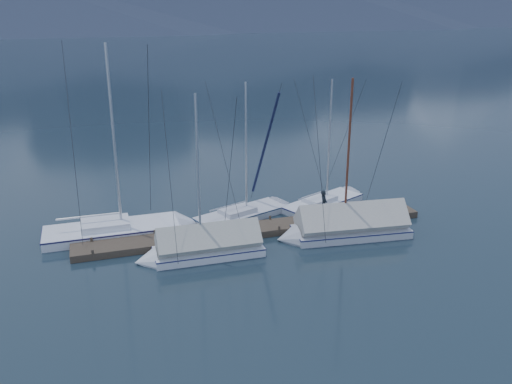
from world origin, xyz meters
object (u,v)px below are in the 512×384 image
at_px(sailboat_open_left, 133,230).
at_px(person, 324,204).
at_px(sailboat_covered_far, 198,249).
at_px(sailboat_open_right, 331,201).
at_px(sailboat_covered_near, 341,228).
at_px(sailboat_open_mid, 253,212).

bearing_deg(sailboat_open_left, person, -10.61).
bearing_deg(sailboat_covered_far, sailboat_open_left, 125.09).
bearing_deg(person, sailboat_open_right, -9.95).
height_order(sailboat_open_left, sailboat_covered_far, sailboat_open_left).
xyz_separation_m(sailboat_covered_far, person, (7.10, 1.87, 0.70)).
xyz_separation_m(sailboat_open_right, sailboat_covered_near, (-1.57, -4.45, 0.30)).
xyz_separation_m(sailboat_open_right, person, (-1.75, -2.66, 0.96)).
bearing_deg(sailboat_covered_far, person, 14.78).
height_order(sailboat_covered_near, person, sailboat_covered_near).
bearing_deg(sailboat_open_right, sailboat_covered_far, -152.89).
distance_m(sailboat_open_right, sailboat_covered_near, 4.73).
xyz_separation_m(sailboat_open_left, person, (9.70, -1.82, 0.92)).
relative_size(sailboat_covered_far, person, 5.43).
height_order(sailboat_open_mid, sailboat_covered_near, sailboat_covered_near).
height_order(sailboat_open_mid, sailboat_open_right, sailboat_open_mid).
bearing_deg(sailboat_open_mid, sailboat_open_left, -175.48).
height_order(sailboat_covered_near, sailboat_covered_far, sailboat_covered_near).
xyz_separation_m(sailboat_covered_near, sailboat_covered_far, (-7.28, -0.08, -0.03)).
height_order(sailboat_covered_far, person, sailboat_covered_far).
height_order(sailboat_open_left, sailboat_open_mid, sailboat_open_left).
distance_m(sailboat_covered_near, person, 1.92).
relative_size(sailboat_open_right, sailboat_covered_near, 0.91).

